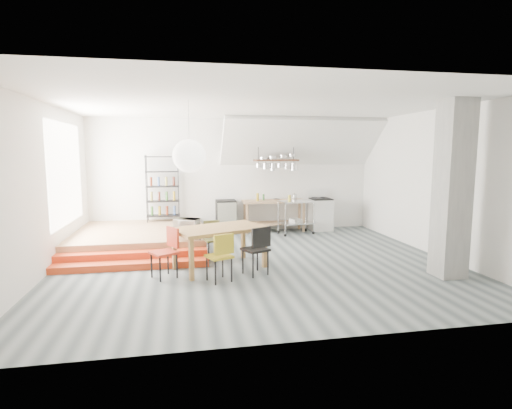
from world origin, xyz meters
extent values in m
plane|color=#495255|center=(0.00, 0.00, 0.00)|extent=(8.00, 8.00, 0.00)
cube|color=silver|center=(0.00, 3.50, 1.60)|extent=(8.00, 0.04, 3.20)
cube|color=silver|center=(-4.00, 0.00, 1.60)|extent=(0.04, 7.00, 3.20)
cube|color=silver|center=(4.00, 0.00, 1.60)|extent=(0.04, 7.00, 3.20)
cube|color=white|center=(0.00, 0.00, 3.20)|extent=(8.00, 7.00, 0.02)
cube|color=white|center=(1.80, 2.90, 2.55)|extent=(4.40, 1.44, 1.32)
cube|color=white|center=(-3.98, 1.50, 1.80)|extent=(0.02, 2.50, 2.20)
cube|color=#9D754E|center=(-2.50, 2.00, 0.20)|extent=(3.00, 3.00, 0.40)
cube|color=red|center=(-2.50, 0.05, 0.07)|extent=(3.00, 0.35, 0.13)
cube|color=red|center=(-2.50, 0.40, 0.13)|extent=(3.00, 0.35, 0.27)
cube|color=gray|center=(3.30, -1.50, 1.60)|extent=(0.50, 0.50, 3.20)
cube|color=#9D754E|center=(1.10, 3.15, 0.88)|extent=(1.80, 0.60, 0.06)
cube|color=#9D754E|center=(1.10, 3.15, 0.25)|extent=(1.70, 0.55, 0.04)
cube|color=#9D754E|center=(1.92, 3.37, 0.43)|extent=(0.06, 0.06, 0.86)
cube|color=#9D754E|center=(0.28, 3.37, 0.43)|extent=(0.06, 0.06, 0.86)
cube|color=#9D754E|center=(1.92, 2.93, 0.43)|extent=(0.06, 0.06, 0.86)
cube|color=#9D754E|center=(0.28, 2.93, 0.43)|extent=(0.06, 0.06, 0.86)
cube|color=white|center=(2.50, 3.15, 0.45)|extent=(0.60, 0.60, 0.90)
cube|color=black|center=(2.50, 3.15, 0.92)|extent=(0.58, 0.58, 0.03)
cube|color=white|center=(2.50, 3.43, 1.05)|extent=(0.60, 0.05, 0.25)
cylinder|color=black|center=(2.64, 3.29, 0.94)|extent=(0.18, 0.18, 0.02)
cylinder|color=black|center=(2.36, 3.29, 0.94)|extent=(0.18, 0.18, 0.02)
cylinder|color=black|center=(2.64, 3.01, 0.94)|extent=(0.18, 0.18, 0.02)
cylinder|color=black|center=(2.36, 3.01, 0.94)|extent=(0.18, 0.18, 0.02)
cube|color=#402619|center=(1.10, 2.95, 2.05)|extent=(1.20, 0.50, 0.05)
cylinder|color=black|center=(0.60, 2.95, 2.62)|extent=(0.02, 0.02, 1.15)
cylinder|color=black|center=(1.60, 2.95, 2.62)|extent=(0.02, 0.02, 1.15)
cylinder|color=silver|center=(0.60, 2.90, 1.91)|extent=(0.16, 0.16, 0.12)
cylinder|color=silver|center=(0.80, 2.90, 1.89)|extent=(0.20, 0.20, 0.16)
cylinder|color=silver|center=(1.00, 2.90, 1.87)|extent=(0.16, 0.16, 0.20)
cylinder|color=silver|center=(1.20, 2.90, 1.91)|extent=(0.20, 0.20, 0.12)
cylinder|color=silver|center=(1.40, 2.90, 1.89)|extent=(0.16, 0.16, 0.16)
cylinder|color=silver|center=(1.60, 2.90, 1.87)|extent=(0.20, 0.20, 0.20)
cylinder|color=black|center=(-1.58, 3.38, 1.30)|extent=(0.02, 0.02, 1.80)
cylinder|color=black|center=(-2.42, 3.38, 1.30)|extent=(0.02, 0.02, 1.80)
cylinder|color=black|center=(-1.58, 3.02, 1.30)|extent=(0.02, 0.02, 1.80)
cylinder|color=black|center=(-2.42, 3.02, 1.30)|extent=(0.02, 0.02, 1.80)
cube|color=black|center=(-2.00, 3.20, 0.55)|extent=(0.88, 0.38, 0.02)
cube|color=black|center=(-2.00, 3.20, 0.95)|extent=(0.88, 0.38, 0.02)
cube|color=black|center=(-2.00, 3.20, 1.35)|extent=(0.88, 0.38, 0.02)
cube|color=black|center=(-2.00, 3.20, 1.75)|extent=(0.88, 0.38, 0.02)
cube|color=black|center=(-2.00, 3.20, 2.15)|extent=(0.88, 0.38, 0.03)
cylinder|color=#3A702D|center=(-2.00, 3.20, 0.69)|extent=(0.07, 0.07, 0.24)
cylinder|color=#9E7B1A|center=(-2.00, 3.20, 1.09)|extent=(0.07, 0.07, 0.24)
cylinder|color=maroon|center=(-2.00, 3.20, 1.49)|extent=(0.07, 0.07, 0.24)
cube|color=#9D754E|center=(-1.40, 0.75, 0.55)|extent=(0.60, 0.40, 0.03)
cylinder|color=black|center=(-1.13, 0.92, 0.47)|extent=(0.02, 0.02, 0.13)
cylinder|color=black|center=(-1.67, 0.92, 0.47)|extent=(0.02, 0.02, 0.13)
cylinder|color=black|center=(-1.13, 0.58, 0.47)|extent=(0.02, 0.02, 0.13)
cylinder|color=black|center=(-1.67, 0.58, 0.47)|extent=(0.02, 0.02, 0.13)
sphere|color=white|center=(-1.34, -0.47, 2.20)|extent=(0.60, 0.60, 0.60)
cube|color=olive|center=(-0.79, -0.25, 0.79)|extent=(1.97, 1.55, 0.06)
cube|color=olive|center=(-0.22, 0.42, 0.38)|extent=(0.10, 0.10, 0.76)
cube|color=olive|center=(-1.66, -0.16, 0.38)|extent=(0.10, 0.10, 0.76)
cube|color=olive|center=(0.09, -0.34, 0.38)|extent=(0.10, 0.10, 0.76)
cube|color=olive|center=(-1.35, -0.92, 0.38)|extent=(0.10, 0.10, 0.76)
cube|color=#AC961D|center=(-0.88, -1.04, 0.45)|extent=(0.53, 0.53, 0.04)
cube|color=#AC961D|center=(-0.80, -1.20, 0.70)|extent=(0.36, 0.19, 0.35)
cylinder|color=black|center=(-0.96, -1.25, 0.22)|extent=(0.03, 0.03, 0.44)
cylinder|color=black|center=(-0.67, -1.12, 0.22)|extent=(0.03, 0.03, 0.44)
cylinder|color=black|center=(-1.09, -0.95, 0.22)|extent=(0.03, 0.03, 0.44)
cylinder|color=black|center=(-0.79, -0.83, 0.22)|extent=(0.03, 0.03, 0.44)
cube|color=black|center=(-0.17, -0.76, 0.47)|extent=(0.56, 0.56, 0.04)
cube|color=black|center=(-0.10, -0.93, 0.74)|extent=(0.38, 0.20, 0.37)
cylinder|color=black|center=(-0.26, -0.98, 0.23)|extent=(0.03, 0.03, 0.46)
cylinder|color=black|center=(0.05, -0.84, 0.23)|extent=(0.03, 0.03, 0.46)
cylinder|color=black|center=(-0.40, -0.67, 0.23)|extent=(0.03, 0.03, 0.46)
cylinder|color=black|center=(-0.09, -0.53, 0.23)|extent=(0.03, 0.03, 0.46)
cube|color=brown|center=(-0.85, 0.49, 0.42)|extent=(0.43, 0.43, 0.04)
cube|color=brown|center=(-0.88, 0.65, 0.65)|extent=(0.35, 0.10, 0.32)
cylinder|color=black|center=(-0.73, 0.66, 0.20)|extent=(0.03, 0.03, 0.41)
cylinder|color=black|center=(-1.02, 0.60, 0.20)|extent=(0.03, 0.03, 0.41)
cylinder|color=black|center=(-0.68, 0.37, 0.20)|extent=(0.03, 0.03, 0.41)
cylinder|color=black|center=(-0.97, 0.31, 0.20)|extent=(0.03, 0.03, 0.41)
cube|color=red|center=(-1.84, -0.67, 0.47)|extent=(0.57, 0.57, 0.04)
cube|color=red|center=(-1.68, -0.58, 0.73)|extent=(0.23, 0.36, 0.36)
cylinder|color=black|center=(-1.61, -0.73, 0.23)|extent=(0.03, 0.03, 0.46)
cylinder|color=black|center=(-1.78, -0.44, 0.23)|extent=(0.03, 0.03, 0.46)
cylinder|color=black|center=(-1.90, -0.90, 0.23)|extent=(0.03, 0.03, 0.46)
cylinder|color=black|center=(-2.07, -0.61, 0.23)|extent=(0.03, 0.03, 0.46)
cube|color=silver|center=(1.62, 2.70, 0.92)|extent=(1.02, 0.69, 0.04)
cube|color=silver|center=(1.62, 2.70, 0.31)|extent=(1.02, 0.69, 0.03)
cylinder|color=silver|center=(2.01, 3.01, 0.47)|extent=(0.03, 0.03, 0.90)
sphere|color=black|center=(2.01, 3.01, 0.04)|extent=(0.08, 0.08, 0.08)
cylinder|color=silver|center=(1.15, 2.84, 0.47)|extent=(0.03, 0.03, 0.90)
sphere|color=black|center=(1.15, 2.84, 0.04)|extent=(0.08, 0.08, 0.08)
cylinder|color=silver|center=(2.09, 2.56, 0.47)|extent=(0.03, 0.03, 0.90)
sphere|color=black|center=(2.09, 2.56, 0.04)|extent=(0.08, 0.08, 0.08)
cylinder|color=silver|center=(1.23, 2.39, 0.47)|extent=(0.03, 0.03, 0.90)
sphere|color=black|center=(1.23, 2.39, 0.04)|extent=(0.08, 0.08, 0.08)
cube|color=black|center=(-0.28, 3.20, 0.47)|extent=(0.55, 0.55, 0.94)
imported|color=beige|center=(-1.40, 0.75, 0.71)|extent=(0.60, 0.50, 0.28)
imported|color=silver|center=(1.16, 3.10, 0.94)|extent=(0.22, 0.22, 0.05)
camera|label=1|loc=(-1.50, -7.88, 2.26)|focal=28.00mm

